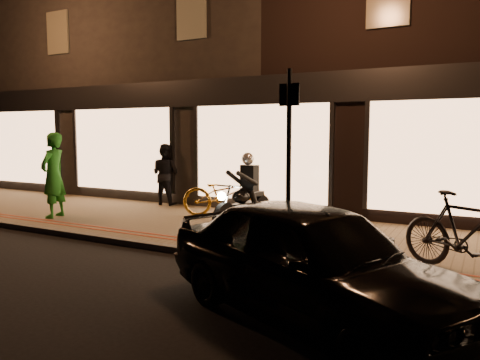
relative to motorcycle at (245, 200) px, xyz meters
name	(u,v)px	position (x,y,z in m)	size (l,w,h in m)	color
ground	(163,252)	(-0.63, -1.94, -0.73)	(90.00, 90.00, 0.00)	black
sidewalk	(220,228)	(-0.63, 0.06, -0.67)	(50.00, 4.00, 0.12)	brown
kerb_stone	(165,248)	(-0.63, -1.89, -0.67)	(50.00, 0.14, 0.12)	#59544C
red_kerb_lines	(181,239)	(-0.63, -1.39, -0.61)	(50.00, 0.26, 0.01)	#9B290E
building_row	(325,69)	(-0.63, 7.05, 3.51)	(48.00, 10.11, 8.50)	black
motorcycle	(245,200)	(0.00, 0.00, 0.00)	(0.64, 1.94, 1.59)	black
sign_post	(289,153)	(1.61, -1.56, 1.06)	(0.35, 0.09, 3.00)	black
bicycle_gold	(225,194)	(-1.06, 1.02, -0.08)	(0.71, 2.04, 1.07)	#C18722
bicycle_dark	(465,234)	(4.18, -1.28, -0.03)	(0.55, 1.95, 1.17)	black
person_green	(53,175)	(-4.58, -0.93, 0.38)	(0.73, 0.48, 2.00)	#1F711E
person_dark	(165,174)	(-3.44, 1.86, 0.23)	(0.82, 0.64, 1.68)	black
parked_car	(313,261)	(2.72, -3.54, -0.04)	(1.63, 4.05, 1.38)	black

